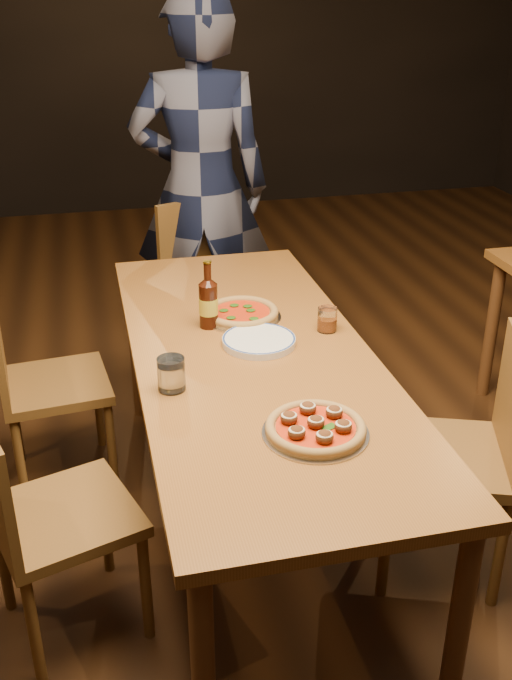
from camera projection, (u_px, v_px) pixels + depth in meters
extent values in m
plane|color=black|center=(253.00, 527.00, 2.90)|extent=(9.00, 9.00, 0.00)
plane|color=black|center=(130.00, 30.00, 6.19)|extent=(7.00, 0.00, 7.00)
cube|color=brown|center=(253.00, 357.00, 2.58)|extent=(0.80, 2.00, 0.04)
cylinder|color=#593419|center=(203.00, 679.00, 1.85)|extent=(0.06, 0.06, 0.71)
cylinder|color=#593419|center=(136.00, 347.00, 3.50)|extent=(0.06, 0.06, 0.71)
cylinder|color=#593419|center=(458.00, 629.00, 1.99)|extent=(0.06, 0.06, 0.71)
cylinder|color=#593419|center=(278.00, 333.00, 3.64)|extent=(0.06, 0.06, 0.71)
cylinder|color=#593419|center=(492.00, 329.00, 3.67)|extent=(0.06, 0.06, 0.71)
cylinder|color=#B7B7BF|center=(315.00, 433.00, 2.12)|extent=(0.30, 0.30, 0.01)
cylinder|color=#A47F44|center=(316.00, 430.00, 2.11)|extent=(0.28, 0.28, 0.02)
torus|color=#A47F44|center=(316.00, 427.00, 2.11)|extent=(0.28, 0.28, 0.03)
cylinder|color=#BA270A|center=(316.00, 427.00, 2.11)|extent=(0.22, 0.22, 0.00)
cylinder|color=#B7B7BF|center=(242.00, 317.00, 2.83)|extent=(0.29, 0.29, 0.01)
cylinder|color=#A47F44|center=(242.00, 314.00, 2.83)|extent=(0.27, 0.27, 0.02)
torus|color=#A47F44|center=(242.00, 312.00, 2.82)|extent=(0.28, 0.28, 0.03)
cylinder|color=#BA270A|center=(242.00, 312.00, 2.82)|extent=(0.21, 0.21, 0.00)
cylinder|color=white|center=(259.00, 341.00, 2.62)|extent=(0.26, 0.26, 0.02)
cylinder|color=black|center=(208.00, 306.00, 2.73)|extent=(0.07, 0.07, 0.16)
cylinder|color=black|center=(208.00, 274.00, 2.67)|extent=(0.03, 0.03, 0.08)
cylinder|color=gold|center=(208.00, 306.00, 2.73)|extent=(0.07, 0.07, 0.06)
cylinder|color=white|center=(171.00, 374.00, 2.32)|extent=(0.09, 0.09, 0.11)
cylinder|color=#9F4711|center=(327.00, 319.00, 2.71)|extent=(0.07, 0.07, 0.09)
imported|color=black|center=(201.00, 189.00, 3.76)|extent=(0.75, 0.55, 1.89)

